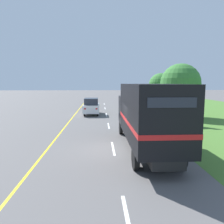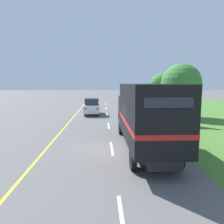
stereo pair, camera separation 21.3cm
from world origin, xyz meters
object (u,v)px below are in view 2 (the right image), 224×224
at_px(highway_sign, 180,104).
at_px(roadside_tree_near, 181,84).
at_px(roadside_tree_mid, 162,85).
at_px(lead_car_white, 92,106).
at_px(horse_trailer_truck, 145,114).

xyz_separation_m(highway_sign, roadside_tree_near, (1.68, 4.46, 1.73)).
bearing_deg(roadside_tree_mid, lead_car_white, -147.65).
relative_size(lead_car_white, highway_sign, 1.29).
relative_size(lead_car_white, roadside_tree_near, 0.68).
bearing_deg(highway_sign, roadside_tree_mid, 81.55).
distance_m(horse_trailer_truck, lead_car_white, 14.39).
height_order(lead_car_white, roadside_tree_near, roadside_tree_near).
relative_size(horse_trailer_truck, roadside_tree_mid, 1.72).
height_order(horse_trailer_truck, roadside_tree_near, roadside_tree_near).
xyz_separation_m(horse_trailer_truck, roadside_tree_near, (6.12, 11.65, 1.58)).
relative_size(lead_car_white, roadside_tree_mid, 0.77).
height_order(horse_trailer_truck, highway_sign, horse_trailer_truck).
bearing_deg(horse_trailer_truck, roadside_tree_mid, 72.48).
distance_m(highway_sign, roadside_tree_near, 5.07).
relative_size(highway_sign, roadside_tree_near, 0.53).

